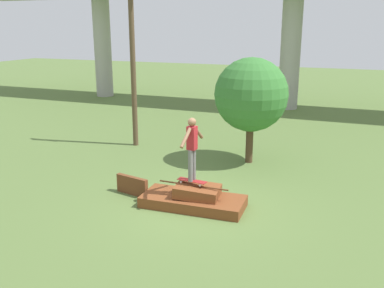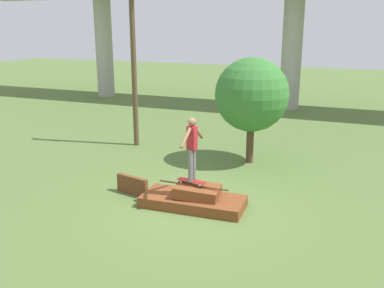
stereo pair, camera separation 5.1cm
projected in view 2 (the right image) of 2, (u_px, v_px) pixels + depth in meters
ground_plane at (193, 206)px, 11.20m from camera, size 80.00×80.00×0.00m
scrap_pile at (194, 199)px, 11.15m from camera, size 2.72×1.26×0.61m
scrap_plank_loose at (132, 185)px, 11.93m from camera, size 1.04×0.34×0.52m
skateboard at (192, 181)px, 11.10m from camera, size 0.81×0.29×0.09m
skater at (192, 145)px, 10.84m from camera, size 0.24×1.17×1.66m
utility_pole at (133, 56)px, 16.01m from camera, size 1.30×0.20×6.67m
tree_behind_left at (252, 95)px, 14.18m from camera, size 2.46×2.46×3.58m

